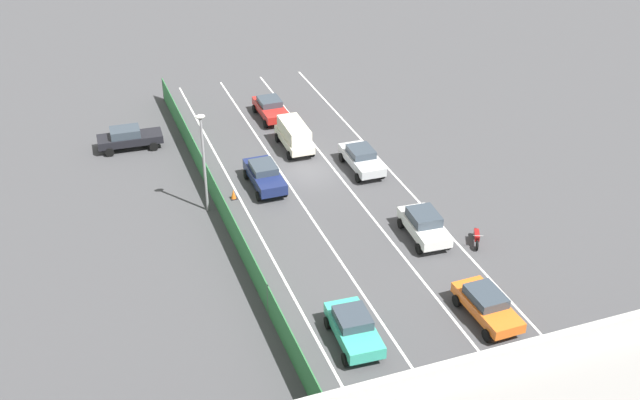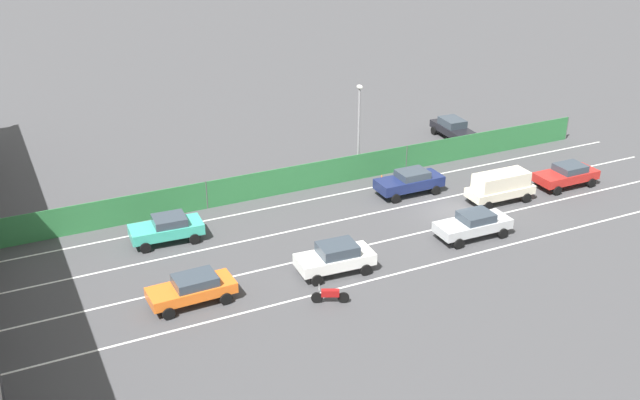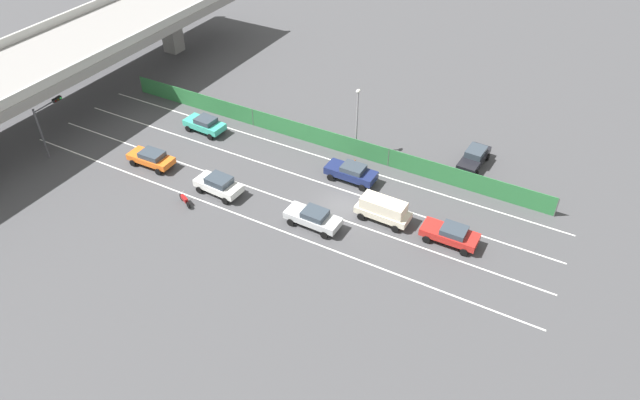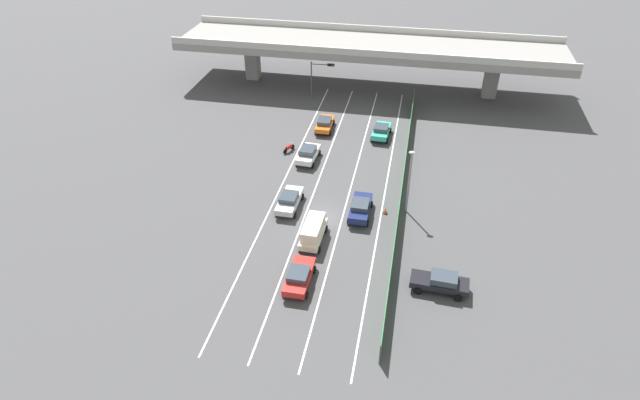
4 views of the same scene
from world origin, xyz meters
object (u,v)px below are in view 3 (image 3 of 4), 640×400
(car_taxi_orange, at_px, (151,158))
(motorcycle, at_px, (185,200))
(car_sedan_navy, at_px, (351,172))
(car_sedan_silver, at_px, (313,217))
(parked_sedan_dark, at_px, (474,157))
(car_hatchback_white, at_px, (219,184))
(car_van_cream, at_px, (383,209))
(street_lamp, at_px, (357,115))
(car_taxi_teal, at_px, (205,124))
(traffic_cone, at_px, (355,162))
(car_sedan_red, at_px, (451,234))
(traffic_light, at_px, (48,118))

(car_taxi_orange, xyz_separation_m, motorcycle, (-3.03, -6.29, -0.41))
(car_sedan_navy, bearing_deg, car_taxi_orange, 111.71)
(car_sedan_navy, xyz_separation_m, motorcycle, (-9.84, 10.82, -0.45))
(car_sedan_silver, relative_size, car_taxi_orange, 1.04)
(parked_sedan_dark, bearing_deg, car_hatchback_white, 129.46)
(car_van_cream, height_order, street_lamp, street_lamp)
(car_taxi_orange, height_order, parked_sedan_dark, parked_sedan_dark)
(car_taxi_teal, height_order, car_hatchback_white, car_hatchback_white)
(car_sedan_silver, height_order, motorcycle, car_sedan_silver)
(car_hatchback_white, xyz_separation_m, car_sedan_silver, (0.18, -9.26, -0.07))
(traffic_cone, bearing_deg, car_sedan_red, -118.00)
(car_hatchback_white, relative_size, car_van_cream, 0.96)
(parked_sedan_dark, height_order, street_lamp, street_lamp)
(car_sedan_navy, bearing_deg, car_van_cream, -127.86)
(car_taxi_teal, height_order, motorcycle, car_taxi_teal)
(car_taxi_teal, relative_size, car_taxi_orange, 0.97)
(car_taxi_teal, distance_m, car_sedan_silver, 18.11)
(parked_sedan_dark, distance_m, street_lamp, 11.45)
(traffic_light, bearing_deg, street_lamp, -61.27)
(motorcycle, bearing_deg, traffic_light, 88.43)
(parked_sedan_dark, xyz_separation_m, traffic_cone, (-5.28, 9.61, -0.59))
(car_sedan_red, relative_size, traffic_light, 0.86)
(car_sedan_navy, height_order, parked_sedan_dark, parked_sedan_dark)
(car_sedan_silver, bearing_deg, parked_sedan_dark, -30.85)
(car_sedan_silver, xyz_separation_m, motorcycle, (-2.84, 10.90, -0.41))
(car_hatchback_white, relative_size, motorcycle, 2.40)
(parked_sedan_dark, bearing_deg, street_lamp, 107.90)
(car_hatchback_white, distance_m, motorcycle, 3.16)
(car_van_cream, bearing_deg, street_lamp, 38.67)
(car_van_cream, bearing_deg, car_sedan_red, -89.39)
(car_van_cream, relative_size, traffic_cone, 6.92)
(car_hatchback_white, height_order, parked_sedan_dark, car_hatchback_white)
(car_hatchback_white, distance_m, traffic_light, 17.75)
(car_sedan_silver, xyz_separation_m, traffic_cone, (9.36, 0.86, -0.57))
(car_sedan_navy, xyz_separation_m, car_sedan_red, (-3.58, -10.38, -0.04))
(car_sedan_navy, distance_m, street_lamp, 5.55)
(motorcycle, xyz_separation_m, traffic_light, (0.43, 15.75, 3.21))
(traffic_light, bearing_deg, car_hatchback_white, -82.70)
(car_sedan_silver, distance_m, traffic_light, 26.91)
(car_hatchback_white, bearing_deg, car_sedan_red, -79.56)
(car_hatchback_white, height_order, car_sedan_silver, car_hatchback_white)
(car_hatchback_white, bearing_deg, car_van_cream, -75.66)
(car_taxi_orange, bearing_deg, traffic_light, 105.34)
(car_sedan_silver, bearing_deg, traffic_cone, 5.28)
(car_van_cream, relative_size, street_lamp, 0.68)
(car_taxi_teal, relative_size, car_sedan_silver, 0.93)
(traffic_light, xyz_separation_m, traffic_cone, (11.77, -25.79, -3.37))
(car_sedan_red, distance_m, street_lamp, 14.70)
(parked_sedan_dark, distance_m, traffic_cone, 10.98)
(car_sedan_navy, height_order, traffic_cone, car_sedan_navy)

